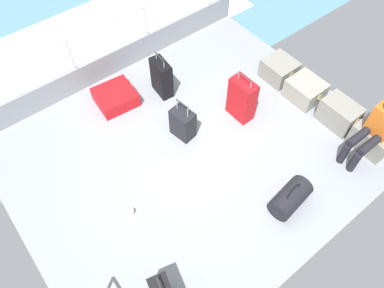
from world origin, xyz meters
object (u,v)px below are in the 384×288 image
Objects in this scene: suitcase_2 at (162,78)px; duffel_bag at (290,198)px; cargo_crate_2 at (339,114)px; cargo_crate_1 at (305,90)px; passenger_seated at (375,129)px; cargo_crate_0 at (279,70)px; suitcase_4 at (242,99)px; cargo_crate_3 at (373,138)px; suitcase_1 at (183,123)px; suitcase_0 at (116,97)px; paper_cup at (131,212)px.

suitcase_2 is 2.77m from duffel_bag.
suitcase_2 is at bearing -141.77° from cargo_crate_2.
passenger_seated is (1.29, -0.15, 0.39)m from cargo_crate_1.
cargo_crate_0 reaches higher than cargo_crate_1.
cargo_crate_2 is 2.85m from suitcase_2.
cargo_crate_1 is 0.69× the size of suitcase_4.
suitcase_1 is (-1.92, -2.06, 0.07)m from cargo_crate_3.
cargo_crate_0 is 2.02m from suitcase_2.
suitcase_4 reaches higher than cargo_crate_3.
suitcase_2 is at bearing -177.40° from duffel_bag.
cargo_crate_2 is 3.55m from suitcase_0.
suitcase_2 reaches higher than cargo_crate_1.
cargo_crate_1 is 0.92× the size of duffel_bag.
suitcase_2 reaches higher than suitcase_0.
cargo_crate_3 is (1.88, 0.01, 0.01)m from cargo_crate_0.
duffel_bag reaches higher than suitcase_0.
suitcase_1 is at bearing -104.68° from suitcase_4.
suitcase_2 reaches higher than suitcase_1.
suitcase_1 is at bearing 115.16° from paper_cup.
cargo_crate_0 is 0.60m from cargo_crate_1.
cargo_crate_2 reaches higher than cargo_crate_0.
suitcase_0 is 0.79× the size of suitcase_4.
suitcase_0 is (-3.13, -2.35, -0.44)m from passenger_seated.
passenger_seated reaches higher than cargo_crate_2.
suitcase_1 is (-0.04, -2.05, 0.08)m from cargo_crate_0.
cargo_crate_0 is at bearing -179.55° from cargo_crate_3.
suitcase_1 is 7.13× the size of paper_cup.
cargo_crate_1 is at bearing 126.31° from duffel_bag.
duffel_bag reaches higher than cargo_crate_1.
cargo_crate_3 is 1.67m from duffel_bag.
suitcase_0 is 0.82m from suitcase_2.
passenger_seated reaches higher than suitcase_4.
cargo_crate_1 is at bearing 72.72° from suitcase_1.
suitcase_2 is at bearing -150.52° from passenger_seated.
paper_cup is (1.56, -1.64, -0.27)m from suitcase_2.
suitcase_2 reaches higher than cargo_crate_0.
suitcase_4 is 1.33× the size of duffel_bag.
suitcase_2 reaches higher than duffel_bag.
cargo_crate_3 is at bearing 0.45° from cargo_crate_0.
suitcase_1 is 0.85× the size of suitcase_4.
cargo_crate_0 is at bearing 178.92° from cargo_crate_1.
suitcase_4 reaches higher than paper_cup.
cargo_crate_2 is at bearing 107.65° from duffel_bag.
duffel_bag is at bearing -93.19° from passenger_seated.
suitcase_2 is at bearing 69.12° from suitcase_0.
paper_cup is (0.60, -3.41, -0.12)m from cargo_crate_0.
cargo_crate_1 is 3.11m from suitcase_0.
cargo_crate_1 is 0.96× the size of cargo_crate_2.
cargo_crate_1 is 1.29m from cargo_crate_3.
suitcase_0 is 2.06m from paper_cup.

